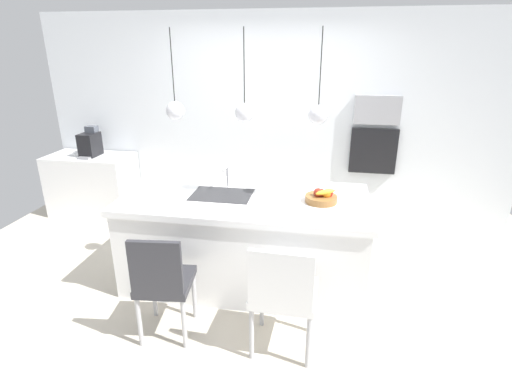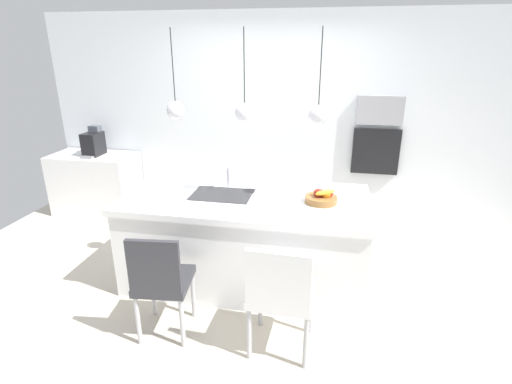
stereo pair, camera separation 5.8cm
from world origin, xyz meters
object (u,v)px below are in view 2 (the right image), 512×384
object	(u,v)px
microwave	(380,110)
chair_middle	(281,292)
chair_near	(161,279)
fruit_bowl	(322,197)
oven	(376,151)
coffee_machine	(93,143)

from	to	relation	value
microwave	chair_middle	distance (m)	2.81
microwave	chair_near	world-z (taller)	microwave
fruit_bowl	microwave	distance (m)	1.79
microwave	chair_near	size ratio (longest dim) A/B	0.59
oven	chair_middle	distance (m)	2.68
chair_near	coffee_machine	bearing A→B (deg)	130.67
coffee_machine	chair_middle	bearing A→B (deg)	-38.12
coffee_machine	microwave	world-z (taller)	microwave
coffee_machine	oven	distance (m)	3.66
chair_near	chair_middle	size ratio (longest dim) A/B	0.99
microwave	chair_near	bearing A→B (deg)	-124.88
oven	chair_middle	size ratio (longest dim) A/B	0.61
fruit_bowl	oven	bearing A→B (deg)	69.74
fruit_bowl	coffee_machine	size ratio (longest dim) A/B	0.75
coffee_machine	chair_near	distance (m)	2.95
coffee_machine	chair_middle	world-z (taller)	coffee_machine
fruit_bowl	coffee_machine	bearing A→B (deg)	156.88
microwave	chair_near	xyz separation A→B (m)	(-1.75, -2.51, -0.96)
microwave	fruit_bowl	bearing A→B (deg)	-110.26
oven	chair_near	bearing A→B (deg)	-124.88
chair_middle	coffee_machine	bearing A→B (deg)	141.88
fruit_bowl	chair_near	distance (m)	1.53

